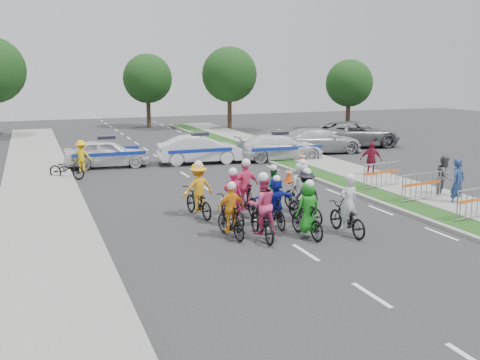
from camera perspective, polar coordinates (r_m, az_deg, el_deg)
name	(u,v)px	position (r m, az deg, el deg)	size (l,w,h in m)	color
ground	(306,253)	(14.66, 7.02, -7.70)	(90.00, 90.00, 0.00)	#28282B
curb_right	(360,195)	(21.33, 12.69, -1.62)	(0.20, 60.00, 0.12)	gray
grass_strip	(375,194)	(21.73, 14.22, -1.47)	(1.20, 60.00, 0.11)	#174315
sidewalk_right	(412,190)	(22.81, 17.90, -1.05)	(2.40, 60.00, 0.13)	gray
sidewalk_left	(44,227)	(17.77, -20.16, -4.68)	(3.00, 60.00, 0.13)	gray
rider_0	(347,214)	(16.30, 11.36, -3.60)	(0.67, 1.85, 1.87)	black
rider_1	(308,215)	(15.78, 7.22, -3.71)	(0.77, 1.70, 1.76)	black
rider_2	(262,214)	(15.52, 2.35, -3.69)	(0.89, 2.01, 2.00)	black
rider_3	(231,216)	(15.63, -0.98, -3.86)	(0.90, 1.67, 1.70)	black
rider_4	(305,201)	(17.29, 6.99, -2.29)	(1.08, 1.85, 1.81)	black
rider_5	(275,205)	(16.71, 3.79, -2.68)	(1.34, 1.61, 1.68)	black
rider_6	(232,207)	(16.85, -0.85, -2.86)	(0.70, 1.87, 1.89)	black
rider_7	(301,192)	(18.50, 6.49, -1.27)	(0.88, 1.87, 1.90)	black
rider_8	(272,194)	(18.48, 3.44, -1.54)	(0.84, 1.74, 1.70)	black
rider_9	(245,194)	(18.06, 0.56, -1.46)	(1.03, 1.92, 1.96)	black
rider_10	(198,195)	(17.94, -4.49, -1.60)	(1.14, 1.96, 1.93)	black
police_car_0	(107,153)	(28.08, -14.01, 2.80)	(1.70, 4.21, 1.44)	white
police_car_1	(200,149)	(28.46, -4.28, 3.27)	(1.56, 4.48, 1.48)	white
police_car_2	(280,147)	(29.52, 4.30, 3.50)	(1.97, 4.86, 1.41)	white
civilian_sedan	(320,141)	(32.32, 8.52, 4.17)	(2.08, 5.12, 1.48)	#B1B1B6
civilian_suv	(354,134)	(35.35, 12.11, 4.80)	(2.75, 5.97, 1.66)	slate
spectator_0	(458,182)	(20.86, 22.21, -0.23)	(0.63, 0.42, 1.73)	navy
spectator_1	(444,177)	(22.06, 20.96, 0.34)	(0.80, 0.62, 1.64)	#505054
spectator_2	(371,160)	(25.18, 13.79, 2.11)	(0.98, 0.41, 1.67)	maroon
marshal_hiviz	(82,156)	(27.05, -16.55, 2.46)	(0.99, 0.57, 1.54)	yellow
barrier_0	(477,204)	(19.05, 24.00, -2.38)	(2.00, 0.50, 1.12)	#A5A8AD
barrier_1	(421,188)	(20.96, 18.79, -0.79)	(2.00, 0.50, 1.12)	#A5A8AD
barrier_2	(382,176)	(22.83, 14.87, 0.41)	(2.00, 0.50, 1.12)	#A5A8AD
cone_0	(289,174)	(23.67, 5.26, 0.59)	(0.40, 0.40, 0.70)	#F24C0C
cone_1	(302,158)	(28.20, 6.65, 2.33)	(0.40, 0.40, 0.70)	#F24C0C
parked_bike	(67,169)	(25.48, -17.99, 1.16)	(0.63, 1.80, 0.94)	black
tree_1	(229,75)	(44.96, -1.13, 11.17)	(4.55, 4.55, 6.82)	#382619
tree_2	(349,83)	(45.44, 11.57, 10.07)	(3.85, 3.85, 5.77)	#382619
tree_4	(147,79)	(47.14, -9.84, 10.60)	(4.20, 4.20, 6.30)	#382619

